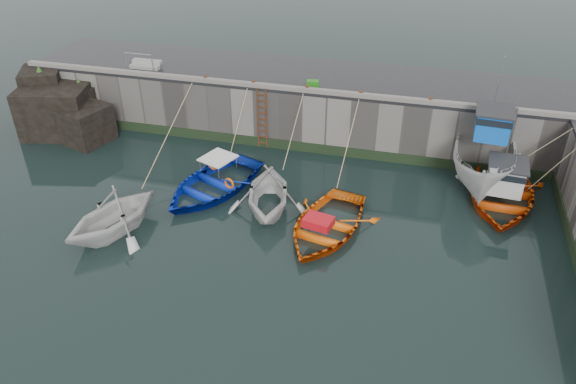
% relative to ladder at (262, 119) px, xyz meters
% --- Properties ---
extents(ground, '(120.00, 120.00, 0.00)m').
position_rel_ladder_xyz_m(ground, '(2.00, -9.91, -1.59)').
color(ground, black).
rests_on(ground, ground).
extents(quay_back, '(30.00, 5.00, 3.00)m').
position_rel_ladder_xyz_m(quay_back, '(2.00, 2.59, -0.09)').
color(quay_back, slate).
rests_on(quay_back, ground).
extents(road_back, '(30.00, 5.00, 0.16)m').
position_rel_ladder_xyz_m(road_back, '(2.00, 2.59, 1.49)').
color(road_back, black).
rests_on(road_back, quay_back).
extents(kerb_back, '(30.00, 0.30, 0.20)m').
position_rel_ladder_xyz_m(kerb_back, '(2.00, 0.24, 1.67)').
color(kerb_back, slate).
rests_on(kerb_back, road_back).
extents(algae_back, '(30.00, 0.08, 0.50)m').
position_rel_ladder_xyz_m(algae_back, '(2.00, 0.05, -1.34)').
color(algae_back, black).
rests_on(algae_back, ground).
extents(rock_outcrop, '(5.85, 4.24, 3.41)m').
position_rel_ladder_xyz_m(rock_outcrop, '(-10.92, -0.80, -0.33)').
color(rock_outcrop, black).
rests_on(rock_outcrop, ground).
extents(ladder, '(0.51, 0.08, 3.20)m').
position_rel_ladder_xyz_m(ladder, '(0.00, 0.00, 0.00)').
color(ladder, '#3F1E0F').
rests_on(ladder, ground).
extents(boat_near_white, '(5.13, 5.45, 2.29)m').
position_rel_ladder_xyz_m(boat_near_white, '(-3.78, -8.43, -1.59)').
color(boat_near_white, silver).
rests_on(boat_near_white, ground).
extents(boat_near_white_rope, '(0.04, 6.56, 3.10)m').
position_rel_ladder_xyz_m(boat_near_white_rope, '(-3.78, -2.92, -1.59)').
color(boat_near_white_rope, tan).
rests_on(boat_near_white_rope, ground).
extents(boat_near_blue, '(5.69, 6.58, 1.14)m').
position_rel_ladder_xyz_m(boat_near_blue, '(-1.05, -4.50, -1.59)').
color(boat_near_blue, '#0C29B4').
rests_on(boat_near_blue, ground).
extents(boat_near_blue_rope, '(0.04, 3.33, 3.10)m').
position_rel_ladder_xyz_m(boat_near_blue_rope, '(-1.05, -0.96, -1.59)').
color(boat_near_blue_rope, tan).
rests_on(boat_near_blue_rope, ground).
extents(boat_near_blacktrim, '(4.55, 5.00, 2.27)m').
position_rel_ladder_xyz_m(boat_near_blacktrim, '(1.80, -5.31, -1.59)').
color(boat_near_blacktrim, silver).
rests_on(boat_near_blacktrim, ground).
extents(boat_near_blacktrim_rope, '(0.04, 3.89, 3.10)m').
position_rel_ladder_xyz_m(boat_near_blacktrim_rope, '(1.80, -1.36, -1.59)').
color(boat_near_blacktrim_rope, tan).
rests_on(boat_near_blacktrim_rope, ground).
extents(boat_near_navy, '(4.72, 5.86, 1.08)m').
position_rel_ladder_xyz_m(boat_near_navy, '(4.50, -6.27, -1.59)').
color(boat_near_navy, orange).
rests_on(boat_near_navy, ground).
extents(boat_near_navy_rope, '(0.04, 4.65, 3.10)m').
position_rel_ladder_xyz_m(boat_near_navy_rope, '(4.50, -1.84, -1.59)').
color(boat_near_navy_rope, tan).
rests_on(boat_near_navy_rope, ground).
extents(boat_far_white, '(3.27, 7.57, 5.86)m').
position_rel_ladder_xyz_m(boat_far_white, '(10.75, -0.56, -0.40)').
color(boat_far_white, silver).
rests_on(boat_far_white, ground).
extents(boat_far_orange, '(4.66, 6.25, 4.24)m').
position_rel_ladder_xyz_m(boat_far_orange, '(11.50, -2.15, -1.19)').
color(boat_far_orange, '#E94D0C').
rests_on(boat_far_orange, ground).
extents(fish_crate, '(0.62, 0.44, 0.33)m').
position_rel_ladder_xyz_m(fish_crate, '(2.36, 0.90, 1.73)').
color(fish_crate, '#207715').
rests_on(fish_crate, road_back).
extents(railing, '(1.60, 1.05, 1.00)m').
position_rel_ladder_xyz_m(railing, '(-6.75, 1.33, 1.77)').
color(railing, '#A5A8AD').
rests_on(railing, road_back).
extents(bollard_a, '(0.18, 0.18, 0.28)m').
position_rel_ladder_xyz_m(bollard_a, '(-3.00, 0.34, 1.71)').
color(bollard_a, '#3F1E0F').
rests_on(bollard_a, road_back).
extents(bollard_b, '(0.18, 0.18, 0.28)m').
position_rel_ladder_xyz_m(bollard_b, '(-0.50, 0.34, 1.71)').
color(bollard_b, '#3F1E0F').
rests_on(bollard_b, road_back).
extents(bollard_c, '(0.18, 0.18, 0.28)m').
position_rel_ladder_xyz_m(bollard_c, '(2.20, 0.34, 1.71)').
color(bollard_c, '#3F1E0F').
rests_on(bollard_c, road_back).
extents(bollard_d, '(0.18, 0.18, 0.28)m').
position_rel_ladder_xyz_m(bollard_d, '(4.80, 0.34, 1.71)').
color(bollard_d, '#3F1E0F').
rests_on(bollard_d, road_back).
extents(bollard_e, '(0.18, 0.18, 0.28)m').
position_rel_ladder_xyz_m(bollard_e, '(8.00, 0.34, 1.71)').
color(bollard_e, '#3F1E0F').
rests_on(bollard_e, road_back).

